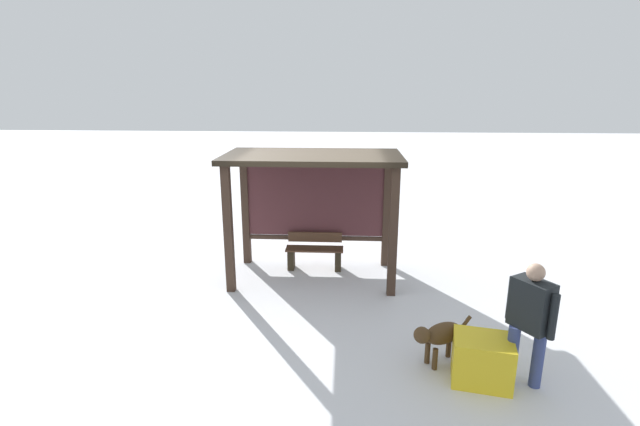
{
  "coord_description": "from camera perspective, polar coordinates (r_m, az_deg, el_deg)",
  "views": [
    {
      "loc": [
        0.6,
        -8.21,
        3.52
      ],
      "look_at": [
        0.13,
        0.02,
        1.27
      ],
      "focal_mm": 25.86,
      "sensor_mm": 36.0,
      "label": 1
    }
  ],
  "objects": [
    {
      "name": "ground_plane",
      "position": [
        8.95,
        -0.85,
        -7.88
      ],
      "size": [
        60.0,
        60.0,
        0.0
      ],
      "primitive_type": "plane",
      "color": "silver"
    },
    {
      "name": "bus_shelter",
      "position": [
        8.63,
        -0.79,
        3.78
      ],
      "size": [
        3.18,
        1.75,
        2.37
      ],
      "color": "#3C2B20",
      "rests_on": "ground"
    },
    {
      "name": "bench_left_inside",
      "position": [
        9.23,
        -0.67,
        -4.94
      ],
      "size": [
        1.14,
        0.35,
        0.72
      ],
      "color": "#513624",
      "rests_on": "ground"
    },
    {
      "name": "person_walking",
      "position": [
        6.08,
        24.56,
        -11.5
      ],
      "size": [
        0.48,
        0.59,
        1.58
      ],
      "color": "black",
      "rests_on": "ground"
    },
    {
      "name": "dog",
      "position": [
        6.37,
        14.62,
        -14.45
      ],
      "size": [
        0.82,
        0.51,
        0.6
      ],
      "color": "#4A341D",
      "rests_on": "ground"
    },
    {
      "name": "grit_bin",
      "position": [
        6.26,
        19.41,
        -16.75
      ],
      "size": [
        0.8,
        0.69,
        0.58
      ],
      "primitive_type": "cube",
      "rotation": [
        0.0,
        0.0,
        -0.2
      ],
      "color": "yellow",
      "rests_on": "ground"
    }
  ]
}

